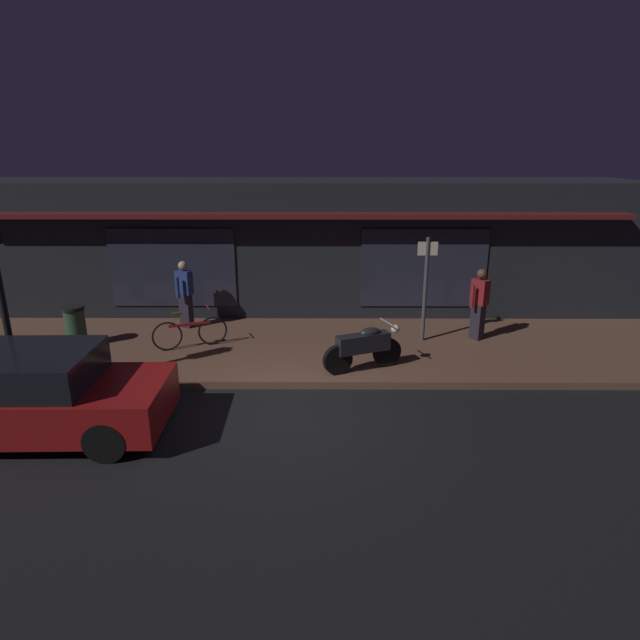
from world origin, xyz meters
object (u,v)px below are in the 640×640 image
(person_photographer, at_px, (185,293))
(motorcycle, at_px, (365,347))
(person_bystander, at_px, (479,303))
(parked_car_far, at_px, (32,395))
(trash_bin, at_px, (75,326))
(sign_post, at_px, (426,283))
(bicycle_parked, at_px, (190,332))

(person_photographer, bearing_deg, motorcycle, -32.35)
(person_bystander, distance_m, parked_car_far, 9.20)
(motorcycle, height_order, trash_bin, motorcycle)
(motorcycle, bearing_deg, person_bystander, 33.64)
(person_bystander, distance_m, sign_post, 1.37)
(motorcycle, xyz_separation_m, parked_car_far, (-5.44, -2.32, 0.06))
(person_bystander, height_order, sign_post, sign_post)
(bicycle_parked, relative_size, sign_post, 0.65)
(sign_post, relative_size, parked_car_far, 0.58)
(person_bystander, relative_size, trash_bin, 1.80)
(motorcycle, height_order, parked_car_far, parked_car_far)
(sign_post, bearing_deg, parked_car_far, -149.58)
(bicycle_parked, relative_size, person_bystander, 0.93)
(person_bystander, bearing_deg, trash_bin, -176.78)
(sign_post, distance_m, parked_car_far, 8.07)
(bicycle_parked, distance_m, sign_post, 5.40)
(bicycle_parked, height_order, sign_post, sign_post)
(bicycle_parked, distance_m, person_photographer, 1.59)
(trash_bin, height_order, parked_car_far, parked_car_far)
(sign_post, bearing_deg, motorcycle, -130.34)
(person_bystander, xyz_separation_m, sign_post, (-1.28, -0.09, 0.48))
(bicycle_parked, bearing_deg, sign_post, 5.54)
(person_photographer, bearing_deg, sign_post, -9.26)
(sign_post, bearing_deg, trash_bin, -176.91)
(parked_car_far, bearing_deg, person_photographer, 76.37)
(parked_car_far, bearing_deg, motorcycle, 23.09)
(person_bystander, height_order, parked_car_far, person_bystander)
(trash_bin, bearing_deg, person_bystander, 3.22)
(person_bystander, bearing_deg, sign_post, -175.98)
(person_photographer, xyz_separation_m, sign_post, (5.71, -0.93, 0.48))
(person_bystander, relative_size, parked_car_far, 0.40)
(sign_post, bearing_deg, bicycle_parked, -174.46)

